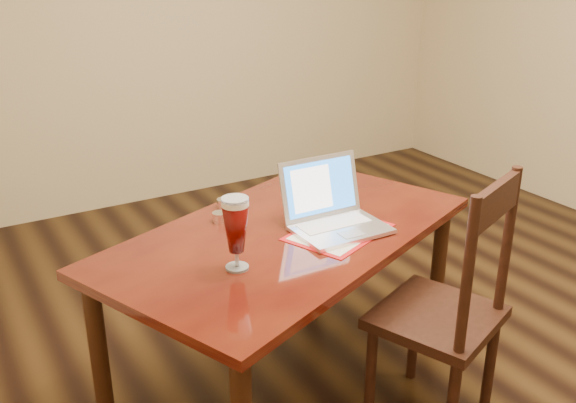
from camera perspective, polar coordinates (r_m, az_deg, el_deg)
ground at (r=3.12m, az=9.78°, el=-13.23°), size 5.00×5.00×0.00m
dining_table at (r=2.58m, az=0.03°, el=-4.16°), size 1.75×1.37×0.99m
dining_chair at (r=2.52m, az=13.89°, el=-9.52°), size 0.57×0.56×1.05m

